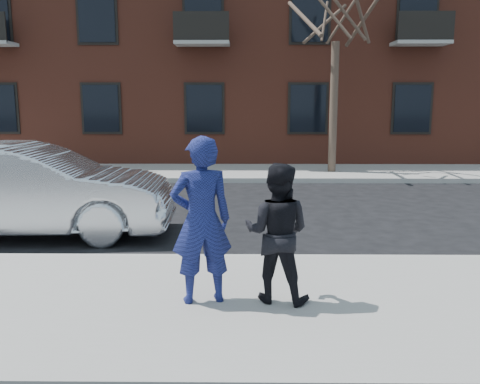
{
  "coord_description": "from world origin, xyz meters",
  "views": [
    {
      "loc": [
        1.62,
        -5.88,
        2.46
      ],
      "look_at": [
        1.55,
        0.4,
        1.33
      ],
      "focal_mm": 38.0,
      "sensor_mm": 36.0,
      "label": 1
    }
  ],
  "objects_px": {
    "street_tree": "(337,3)",
    "man_hoodie": "(201,220)",
    "silver_sedan": "(29,190)",
    "man_peacoat": "(277,233)"
  },
  "relations": [
    {
      "from": "street_tree",
      "to": "man_hoodie",
      "type": "bearing_deg",
      "value": -106.76
    },
    {
      "from": "street_tree",
      "to": "silver_sedan",
      "type": "relative_size",
      "value": 1.31
    },
    {
      "from": "man_peacoat",
      "to": "street_tree",
      "type": "bearing_deg",
      "value": -87.33
    },
    {
      "from": "man_peacoat",
      "to": "man_hoodie",
      "type": "bearing_deg",
      "value": 18.48
    },
    {
      "from": "street_tree",
      "to": "man_peacoat",
      "type": "bearing_deg",
      "value": -102.66
    },
    {
      "from": "silver_sedan",
      "to": "man_hoodie",
      "type": "height_order",
      "value": "man_hoodie"
    },
    {
      "from": "street_tree",
      "to": "silver_sedan",
      "type": "height_order",
      "value": "street_tree"
    },
    {
      "from": "street_tree",
      "to": "man_peacoat",
      "type": "distance_m",
      "value": 12.35
    },
    {
      "from": "man_hoodie",
      "to": "man_peacoat",
      "type": "xyz_separation_m",
      "value": [
        0.87,
        0.05,
        -0.16
      ]
    },
    {
      "from": "street_tree",
      "to": "man_peacoat",
      "type": "xyz_separation_m",
      "value": [
        -2.52,
        -11.19,
        -4.56
      ]
    }
  ]
}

